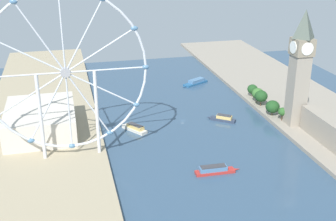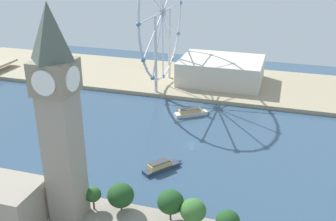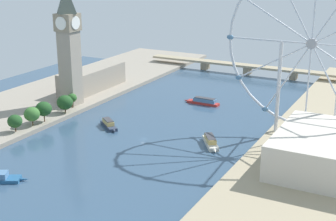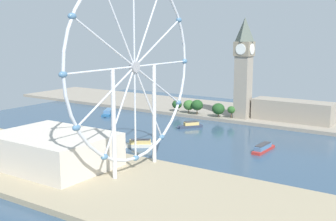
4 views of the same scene
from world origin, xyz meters
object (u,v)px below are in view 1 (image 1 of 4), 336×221
at_px(riverside_hall, 41,120).
at_px(clock_tower, 300,67).
at_px(tour_boat_0, 215,170).
at_px(tour_boat_1, 223,118).
at_px(tour_boat_2, 196,82).
at_px(tour_boat_3, 134,128).
at_px(ferris_wheel, 66,74).

bearing_deg(riverside_hall, clock_tower, 171.08).
height_order(tour_boat_0, tour_boat_1, tour_boat_1).
bearing_deg(tour_boat_1, tour_boat_2, -56.19).
bearing_deg(riverside_hall, tour_boat_2, -148.62).
distance_m(riverside_hall, tour_boat_1, 146.65).
distance_m(clock_tower, riverside_hall, 203.24).
bearing_deg(clock_tower, tour_boat_3, -10.19).
distance_m(ferris_wheel, tour_boat_2, 199.35).
height_order(riverside_hall, tour_boat_2, riverside_hall).
relative_size(clock_tower, riverside_hall, 1.35).
height_order(riverside_hall, tour_boat_1, riverside_hall).
height_order(clock_tower, tour_boat_3, clock_tower).
bearing_deg(tour_boat_3, ferris_wheel, 91.82).
distance_m(tour_boat_0, tour_boat_1, 88.35).
bearing_deg(tour_boat_0, riverside_hall, 143.19).
distance_m(tour_boat_2, tour_boat_3, 130.30).
bearing_deg(clock_tower, tour_boat_0, 32.75).
distance_m(tour_boat_0, tour_boat_3, 88.01).
bearing_deg(clock_tower, tour_boat_2, -70.22).
bearing_deg(tour_boat_1, tour_boat_3, 39.35).
relative_size(ferris_wheel, tour_boat_1, 5.19).
distance_m(riverside_hall, tour_boat_0, 140.95).
xyz_separation_m(clock_tower, ferris_wheel, (175.81, 13.71, 11.32)).
distance_m(riverside_hall, tour_boat_2, 179.19).
relative_size(clock_tower, tour_boat_2, 2.87).
relative_size(riverside_hall, tour_boat_0, 2.21).
height_order(clock_tower, riverside_hall, clock_tower).
relative_size(ferris_wheel, tour_boat_0, 3.71).
distance_m(clock_tower, tour_boat_0, 113.83).
bearing_deg(ferris_wheel, riverside_hall, -64.27).
relative_size(tour_boat_0, tour_boat_1, 1.40).
height_order(ferris_wheel, tour_boat_1, ferris_wheel).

